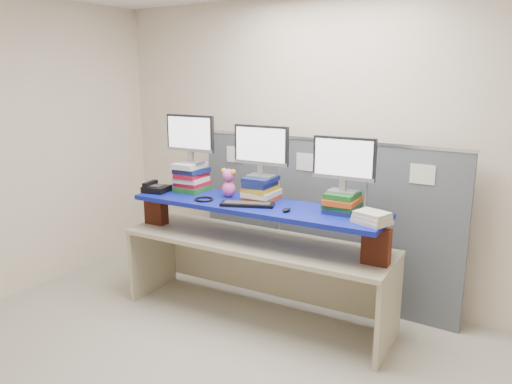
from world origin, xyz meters
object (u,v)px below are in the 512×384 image
Objects in this scene: desk_phone at (156,188)px; monitor_right at (344,161)px; blue_board at (256,206)px; monitor_center at (261,148)px; desk at (256,255)px; monitor_left at (190,136)px; keyboard at (247,204)px.

monitor_right is at bearing -2.21° from desk_phone.
monitor_center reaches higher than blue_board.
desk is 4.78× the size of monitor_left.
keyboard is 0.99m from desk_phone.
blue_board is 4.38× the size of monitor_center.
keyboard is at bearing -164.08° from monitor_right.
monitor_center is at bearing 2.40° from desk_phone.
desk is 9.48× the size of desk_phone.
desk is 1.13m from desk_phone.
keyboard is (0.00, -0.21, -0.44)m from monitor_center.
keyboard is (-0.02, -0.09, 0.47)m from desk.
blue_board is at bearing 52.40° from keyboard.
desk_phone reaches higher than keyboard.
desk is 0.48m from keyboard.
keyboard is 1.83× the size of desk_phone.
desk_phone reaches higher than blue_board.
desk_phone is at bearing -173.55° from monitor_right.
monitor_center is at bearing 0.00° from monitor_left.
desk is 1.09× the size of blue_board.
desk is at bearing 0.00° from blue_board.
desk is at bearing -8.96° from monitor_left.
desk_phone is (-1.71, -0.31, -0.37)m from monitor_right.
desk is 1.23m from monitor_left.
monitor_center is 1.10m from desk_phone.
keyboard reaches higher than desk.
monitor_right is at bearing 0.00° from monitor_center.
keyboard is at bearing -9.55° from desk_phone.
blue_board is 1.02m from desk_phone.
keyboard is at bearing -93.00° from monitor_center.
desk is at bearing 52.40° from keyboard.
blue_board is 4.76× the size of keyboard.
monitor_right reaches higher than desk.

